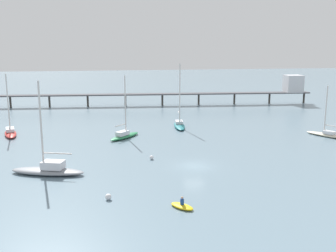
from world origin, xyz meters
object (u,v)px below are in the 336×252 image
pier (220,89)px  sailboat_green (124,134)px  sailboat_cream (326,133)px  mooring_buoy_near (152,158)px  sailboat_red (10,132)px  sailboat_teal (179,124)px  mooring_buoy_far (108,197)px  sailboat_gray (49,169)px  dinghy_yellow (182,206)px

pier → sailboat_green: size_ratio=8.42×
sailboat_cream → mooring_buoy_near: (-30.69, -8.08, -0.26)m
pier → sailboat_red: size_ratio=8.26×
sailboat_teal → mooring_buoy_far: sailboat_teal is taller
sailboat_teal → sailboat_gray: (-20.89, -23.88, 0.00)m
pier → sailboat_red: (-45.77, -27.60, -3.37)m
dinghy_yellow → mooring_buoy_far: dinghy_yellow is taller
sailboat_gray → sailboat_red: 23.95m
pier → sailboat_cream: sailboat_cream is taller
sailboat_cream → sailboat_green: sailboat_green is taller
sailboat_gray → sailboat_red: bearing=111.3°
sailboat_teal → mooring_buoy_near: size_ratio=21.40×
pier → sailboat_gray: (-37.08, -49.92, -3.34)m
sailboat_red → mooring_buoy_far: (15.35, -31.45, -0.33)m
sailboat_gray → mooring_buoy_near: sailboat_gray is taller
dinghy_yellow → sailboat_red: bearing=122.4°
sailboat_red → pier: bearing=31.1°
sailboat_teal → mooring_buoy_near: sailboat_teal is taller
sailboat_green → sailboat_cream: bearing=-8.4°
sailboat_teal → sailboat_gray: 31.73m
sailboat_gray → sailboat_cream: (43.49, 11.92, -0.14)m
sailboat_red → dinghy_yellow: bearing=-57.6°
sailboat_cream → mooring_buoy_far: bearing=-150.3°
mooring_buoy_far → sailboat_teal: bearing=66.7°
pier → mooring_buoy_far: size_ratio=138.49×
pier → sailboat_cream: bearing=-80.4°
sailboat_teal → mooring_buoy_near: 21.62m
sailboat_teal → mooring_buoy_far: 35.95m
sailboat_gray → sailboat_green: 19.65m
sailboat_teal → sailboat_green: 12.87m
sailboat_teal → sailboat_red: 29.63m
sailboat_cream → dinghy_yellow: (-30.13, -24.29, -0.32)m
sailboat_gray → sailboat_green: sailboat_gray is taller
pier → sailboat_gray: bearing=-126.6°
sailboat_gray → sailboat_cream: size_ratio=1.30×
sailboat_teal → sailboat_red: sailboat_teal is taller
sailboat_red → dinghy_yellow: sailboat_red is taller
sailboat_red → sailboat_cream: bearing=-11.3°
sailboat_red → dinghy_yellow: (22.06, -34.69, -0.43)m
sailboat_gray → dinghy_yellow: sailboat_gray is taller
dinghy_yellow → mooring_buoy_near: bearing=92.0°
sailboat_gray → mooring_buoy_far: 11.30m
sailboat_red → dinghy_yellow: 41.11m
sailboat_cream → mooring_buoy_far: sailboat_cream is taller
sailboat_cream → sailboat_red: sailboat_red is taller
sailboat_teal → sailboat_cream: sailboat_teal is taller
sailboat_teal → dinghy_yellow: sailboat_teal is taller
pier → sailboat_teal: 30.84m
sailboat_gray → dinghy_yellow: (13.36, -12.38, -0.46)m
sailboat_cream → sailboat_gray: bearing=-164.7°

